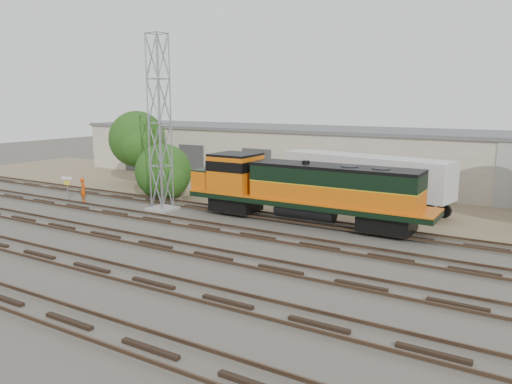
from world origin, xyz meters
The scene contains 11 objects.
ground centered at (0.00, 0.00, 0.00)m, with size 140.00×140.00×0.00m, color #47423A.
dirt_strip centered at (0.00, 15.00, 0.01)m, with size 80.00×16.00×0.02m, color #726047.
tracks centered at (0.00, -3.00, 0.08)m, with size 80.00×20.40×0.28m.
warehouse centered at (0.04, 22.98, 2.65)m, with size 58.40×10.40×5.30m.
locomotive centered at (4.65, 6.00, 2.35)m, with size 16.99×2.98×4.08m.
signal_tower centered at (-5.90, 4.26, 6.17)m, with size 1.87×1.87×12.65m.
sign_post centered at (-14.14, 2.39, 1.48)m, with size 0.82×0.35×2.12m.
worker centered at (-13.40, 3.33, 0.97)m, with size 0.71×0.46×1.94m, color #D9480C.
semi_trailer centered at (7.00, 12.31, 2.52)m, with size 13.30×4.93×4.01m.
tree_west centered at (-15.44, 11.73, 4.20)m, with size 5.64×5.37×7.03m.
tree_mid centered at (-9.20, 8.27, 1.97)m, with size 4.98×4.74×4.74m.
Camera 1 is at (18.79, -23.13, 8.13)m, focal length 35.00 mm.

